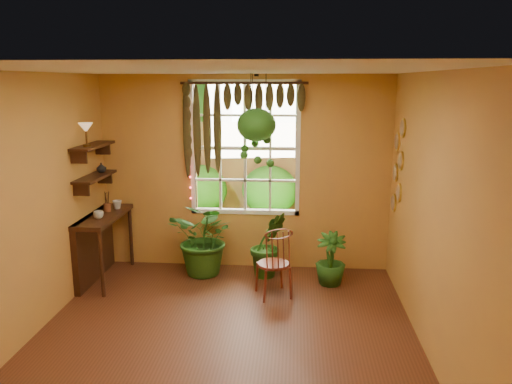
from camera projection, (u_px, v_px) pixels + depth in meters
floor at (223, 346)px, 5.02m from camera, size 4.50×4.50×0.00m
ceiling at (218, 70)px, 4.43m from camera, size 4.50×4.50×0.00m
wall_back at (245, 174)px, 6.92m from camera, size 4.00×0.00×4.00m
wall_left at (19, 212)px, 4.88m from camera, size 0.00×4.50×4.50m
wall_right at (437, 221)px, 4.57m from camera, size 0.00×4.50×4.50m
window at (245, 148)px, 6.87m from camera, size 1.52×0.10×1.86m
valance_vine at (238, 106)px, 6.63m from camera, size 1.70×0.12×1.10m
string_lights at (189, 145)px, 6.83m from camera, size 0.03×0.03×1.54m
wall_plates at (398, 167)px, 6.27m from camera, size 0.04×0.32×1.10m
counter_ledge at (97, 240)px, 6.61m from camera, size 0.40×1.20×0.90m
shelf_lower at (95, 177)px, 6.42m from camera, size 0.25×0.90×0.04m
shelf_upper at (93, 146)px, 6.33m from camera, size 0.25×0.90×0.04m
backyard at (276, 140)px, 11.41m from camera, size 14.00×10.00×12.00m
windsor_chair at (274, 273)px, 6.12m from camera, size 0.51×0.52×1.04m
potted_plant_left at (206, 238)px, 6.77m from camera, size 1.17×1.10×1.04m
potted_plant_mid at (268, 244)px, 6.72m from camera, size 0.62×0.57×0.90m
potted_plant_right at (331, 259)px, 6.47m from camera, size 0.39×0.39×0.69m
hanging_basket at (256, 129)px, 6.56m from camera, size 0.51×0.51×1.23m
cup_a at (98, 215)px, 6.31m from camera, size 0.14×0.14×0.10m
cup_b at (117, 205)px, 6.80m from camera, size 0.15×0.15×0.11m
brush_jar at (107, 202)px, 6.64m from camera, size 0.09×0.09×0.34m
shelf_vase at (101, 168)px, 6.61m from camera, size 0.16×0.16×0.13m
tiffany_lamp at (86, 129)px, 6.08m from camera, size 0.17×0.17×0.29m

